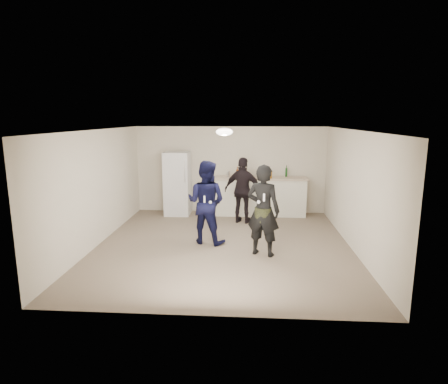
# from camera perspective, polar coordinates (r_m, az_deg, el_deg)

# --- Properties ---
(floor) EXTENTS (6.00, 6.00, 0.00)m
(floor) POSITION_cam_1_polar(r_m,az_deg,el_deg) (8.30, -0.09, -8.08)
(floor) COLOR #6B5B4C
(floor) RESTS_ON ground
(ceiling) EXTENTS (6.00, 6.00, 0.00)m
(ceiling) POSITION_cam_1_polar(r_m,az_deg,el_deg) (7.84, -0.10, 9.43)
(ceiling) COLOR silver
(ceiling) RESTS_ON wall_back
(wall_back) EXTENTS (6.00, 0.00, 6.00)m
(wall_back) POSITION_cam_1_polar(r_m,az_deg,el_deg) (10.93, 0.99, 3.39)
(wall_back) COLOR beige
(wall_back) RESTS_ON floor
(wall_front) EXTENTS (6.00, 0.00, 6.00)m
(wall_front) POSITION_cam_1_polar(r_m,az_deg,el_deg) (5.07, -2.44, -5.99)
(wall_front) COLOR beige
(wall_front) RESTS_ON floor
(wall_left) EXTENTS (0.00, 6.00, 6.00)m
(wall_left) POSITION_cam_1_polar(r_m,az_deg,el_deg) (8.61, -18.68, 0.63)
(wall_left) COLOR beige
(wall_left) RESTS_ON floor
(wall_right) EXTENTS (0.00, 6.00, 6.00)m
(wall_right) POSITION_cam_1_polar(r_m,az_deg,el_deg) (8.26, 19.30, 0.16)
(wall_right) COLOR beige
(wall_right) RESTS_ON floor
(counter) EXTENTS (2.60, 0.56, 1.05)m
(counter) POSITION_cam_1_polar(r_m,az_deg,el_deg) (10.72, 5.38, -0.75)
(counter) COLOR silver
(counter) RESTS_ON floor
(counter_top) EXTENTS (2.68, 0.64, 0.04)m
(counter_top) POSITION_cam_1_polar(r_m,az_deg,el_deg) (10.62, 5.43, 2.13)
(counter_top) COLOR beige
(counter_top) RESTS_ON counter
(fridge) EXTENTS (0.70, 0.70, 1.80)m
(fridge) POSITION_cam_1_polar(r_m,az_deg,el_deg) (10.77, -7.09, 1.30)
(fridge) COLOR silver
(fridge) RESTS_ON floor
(fridge_handle) EXTENTS (0.02, 0.02, 0.60)m
(fridge_handle) POSITION_cam_1_polar(r_m,az_deg,el_deg) (10.30, -6.00, 3.12)
(fridge_handle) COLOR silver
(fridge_handle) RESTS_ON fridge
(ceiling_dome) EXTENTS (0.36, 0.36, 0.16)m
(ceiling_dome) POSITION_cam_1_polar(r_m,az_deg,el_deg) (8.14, 0.05, 9.15)
(ceiling_dome) COLOR white
(ceiling_dome) RESTS_ON ceiling
(shaker) EXTENTS (0.08, 0.08, 0.17)m
(shaker) POSITION_cam_1_polar(r_m,az_deg,el_deg) (10.60, 0.68, 2.73)
(shaker) COLOR silver
(shaker) RESTS_ON counter_top
(man) EXTENTS (1.06, 0.93, 1.84)m
(man) POSITION_cam_1_polar(r_m,az_deg,el_deg) (8.24, -2.75, -1.57)
(man) COLOR #101143
(man) RESTS_ON floor
(woman) EXTENTS (0.79, 0.66, 1.86)m
(woman) POSITION_cam_1_polar(r_m,az_deg,el_deg) (7.52, 5.99, -2.82)
(woman) COLOR black
(woman) RESTS_ON floor
(camo_shorts) EXTENTS (0.34, 0.34, 0.28)m
(camo_shorts) POSITION_cam_1_polar(r_m,az_deg,el_deg) (7.54, 5.97, -3.40)
(camo_shorts) COLOR #2F3719
(camo_shorts) RESTS_ON woman
(spectator) EXTENTS (1.10, 0.68, 1.74)m
(spectator) POSITION_cam_1_polar(r_m,az_deg,el_deg) (9.82, 2.94, 0.23)
(spectator) COLOR black
(spectator) RESTS_ON floor
(remote_man) EXTENTS (0.04, 0.04, 0.15)m
(remote_man) POSITION_cam_1_polar(r_m,az_deg,el_deg) (7.94, -2.99, -1.11)
(remote_man) COLOR silver
(remote_man) RESTS_ON man
(nunchuk_man) EXTENTS (0.07, 0.07, 0.07)m
(nunchuk_man) POSITION_cam_1_polar(r_m,az_deg,el_deg) (7.97, -2.10, -1.57)
(nunchuk_man) COLOR white
(nunchuk_man) RESTS_ON man
(remote_woman) EXTENTS (0.04, 0.04, 0.15)m
(remote_woman) POSITION_cam_1_polar(r_m,az_deg,el_deg) (7.21, 6.11, -0.83)
(remote_woman) COLOR silver
(remote_woman) RESTS_ON woman
(nunchuk_woman) EXTENTS (0.07, 0.07, 0.07)m
(nunchuk_woman) POSITION_cam_1_polar(r_m,az_deg,el_deg) (7.25, 5.29, -1.54)
(nunchuk_woman) COLOR white
(nunchuk_woman) RESTS_ON woman
(bottle_cluster) EXTENTS (1.46, 0.42, 0.25)m
(bottle_cluster) POSITION_cam_1_polar(r_m,az_deg,el_deg) (10.63, 5.99, 2.82)
(bottle_cluster) COLOR #A06417
(bottle_cluster) RESTS_ON counter_top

